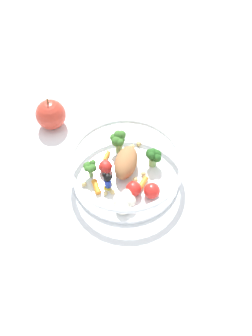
{
  "coord_description": "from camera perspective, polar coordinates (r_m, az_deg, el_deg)",
  "views": [
    {
      "loc": [
        -0.1,
        0.4,
        0.58
      ],
      "look_at": [
        0.01,
        0.01,
        0.03
      ],
      "focal_mm": 38.2,
      "sensor_mm": 36.0,
      "label": 1
    }
  ],
  "objects": [
    {
      "name": "food_container",
      "position": [
        0.69,
        -0.02,
        -0.16
      ],
      "size": [
        0.22,
        0.22,
        0.06
      ],
      "color": "white",
      "rests_on": "ground_plane"
    },
    {
      "name": "ground_plane",
      "position": [
        0.72,
        0.67,
        -1.16
      ],
      "size": [
        2.4,
        2.4,
        0.0
      ],
      "primitive_type": "plane",
      "color": "white"
    },
    {
      "name": "loose_apple",
      "position": [
        0.8,
        -11.92,
        8.35
      ],
      "size": [
        0.07,
        0.07,
        0.08
      ],
      "color": "#BC3828",
      "rests_on": "ground_plane"
    }
  ]
}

